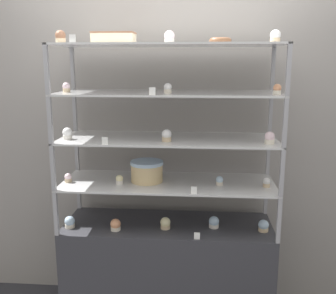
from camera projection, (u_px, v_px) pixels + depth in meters
The scene contains 32 objects.
back_wall at pixel (172, 130), 2.90m from camera, with size 8.00×0.05×2.60m.
display_base at pixel (168, 273), 2.72m from camera, with size 1.38×0.49×0.73m.
display_riser_lower at pixel (168, 184), 2.58m from camera, with size 1.38×0.49×0.29m.
display_riser_middle at pixel (168, 141), 2.52m from camera, with size 1.38×0.49×0.29m.
display_riser_upper at pixel (168, 95), 2.46m from camera, with size 1.38×0.49×0.29m.
display_riser_top at pixel (168, 47), 2.40m from camera, with size 1.38×0.49×0.29m.
layer_cake_centerpiece at pixel (147, 171), 2.58m from camera, with size 0.22×0.22×0.14m.
sheet_cake_frosted at pixel (114, 38), 2.45m from camera, with size 0.26×0.16×0.07m.
cupcake_0 at pixel (70, 222), 2.57m from camera, with size 0.07×0.07×0.08m.
cupcake_1 at pixel (116, 225), 2.53m from camera, with size 0.07×0.07×0.08m.
cupcake_2 at pixel (165, 223), 2.55m from camera, with size 0.07×0.07×0.08m.
cupcake_3 at pixel (214, 222), 2.57m from camera, with size 0.07×0.07×0.08m.
cupcake_4 at pixel (263, 226), 2.51m from camera, with size 0.07×0.07×0.08m.
price_tag_0 at pixel (197, 236), 2.40m from camera, with size 0.04×0.00×0.04m.
cupcake_5 at pixel (68, 178), 2.57m from camera, with size 0.05×0.05×0.06m.
cupcake_6 at pixel (119, 180), 2.53m from camera, with size 0.05×0.05×0.06m.
cupcake_7 at pixel (220, 181), 2.50m from camera, with size 0.05×0.05×0.06m.
cupcake_8 at pixel (267, 183), 2.47m from camera, with size 0.05×0.05×0.06m.
price_tag_1 at pixel (194, 190), 2.34m from camera, with size 0.04×0.00×0.04m.
cupcake_9 at pixel (67, 134), 2.47m from camera, with size 0.06×0.06×0.07m.
cupcake_10 at pixel (166, 136), 2.41m from camera, with size 0.06×0.06×0.07m.
cupcake_11 at pixel (270, 138), 2.33m from camera, with size 0.06×0.06×0.07m.
price_tag_2 at pixel (105, 141), 2.32m from camera, with size 0.04×0.00×0.04m.
cupcake_12 at pixel (66, 87), 2.45m from camera, with size 0.05×0.05×0.06m.
cupcake_13 at pixel (168, 88), 2.37m from camera, with size 0.05×0.05×0.06m.
cupcake_14 at pixel (277, 89), 2.29m from camera, with size 0.05×0.05×0.06m.
price_tag_3 at pixel (152, 91), 2.24m from camera, with size 0.04×0.00×0.04m.
cupcake_15 at pixel (61, 37), 2.31m from camera, with size 0.06×0.06×0.08m.
cupcake_16 at pixel (169, 37), 2.33m from camera, with size 0.06×0.06×0.08m.
cupcake_17 at pixel (275, 37), 2.27m from camera, with size 0.06×0.06×0.08m.
price_tag_4 at pixel (72, 38), 2.21m from camera, with size 0.04×0.00×0.04m.
donut_glazed at pixel (220, 41), 2.41m from camera, with size 0.14×0.14×0.04m.
Camera 1 is at (0.20, -2.46, 1.79)m, focal length 42.00 mm.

